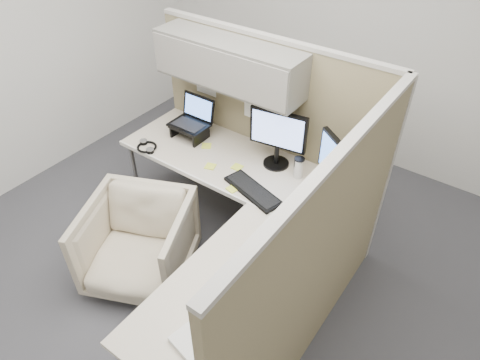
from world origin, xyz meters
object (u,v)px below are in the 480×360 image
Objects in this scene: desk at (233,208)px; monitor_left at (278,134)px; office_chair at (138,240)px; keyboard at (253,191)px.

monitor_left reaches higher than desk.
desk is 0.77m from office_chair.
keyboard is at bearing 76.83° from desk.
monitor_left is at bearing 112.08° from keyboard.
desk is 4.17× the size of keyboard.
office_chair is (-0.57, -0.42, -0.31)m from desk.
keyboard is (0.04, -0.38, -0.26)m from monitor_left.
monitor_left is 0.97× the size of keyboard.
keyboard is at bearing 21.09° from office_chair.
desk is 0.20m from keyboard.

